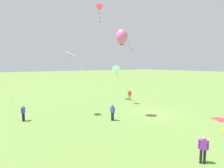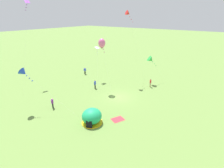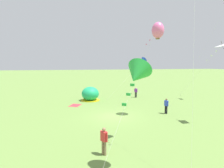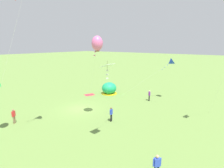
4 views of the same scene
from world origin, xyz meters
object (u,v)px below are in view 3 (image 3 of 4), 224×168
Objects in this scene: person_watching_sky at (166,105)px; kite_blue at (143,61)px; person_near_tent at (136,92)px; person_with_toddler at (104,140)px; kite_pink at (158,30)px; kite_green at (137,75)px; popup_tent at (90,94)px; kite_white at (219,48)px.

person_watching_sky is 0.21× the size of kite_blue.
person_watching_sky and person_near_tent have the same top height.
person_with_toddler is at bearing -49.58° from person_watching_sky.
kite_blue is 0.82× the size of kite_pink.
kite_green reaches higher than person_with_toddler.
popup_tent is 0.48× the size of kite_green.
kite_blue is 1.06× the size of kite_white.
kite_pink reaches higher than kite_blue.
person_watching_sky is 0.23× the size of kite_white.
kite_pink is at bearing -9.39° from person_near_tent.
kite_blue is 1.38× the size of kite_green.
person_near_tent is 20.73m from kite_green.
person_with_toddler is 22.69m from kite_blue.
kite_blue is at bearing -178.77° from kite_white.
kite_blue is (-12.17, 2.32, 5.10)m from person_watching_sky.
kite_white is at bearing 118.08° from kite_green.
person_watching_sky is at bearing 130.42° from person_with_toddler.
popup_tent is 16.24m from person_with_toddler.
kite_pink is at bearing -129.67° from kite_white.
person_with_toddler is at bearing -26.86° from person_near_tent.
person_near_tent is 0.21× the size of kite_blue.
kite_blue is at bearing 138.32° from person_near_tent.
kite_blue is (-3.11, 9.78, 5.06)m from popup_tent.
person_watching_sky is (-7.16, 8.41, 0.00)m from person_with_toddler.
popup_tent is 1.63× the size of person_with_toddler.
person_near_tent is 0.18× the size of kite_pink.
kite_green is at bearing -37.83° from person_watching_sky.
kite_green is (5.25, -9.85, -1.90)m from kite_white.
person_near_tent is 0.23× the size of kite_white.
kite_blue reaches higher than kite_green.
kite_white reaches higher than popup_tent.
person_watching_sky is 0.18× the size of kite_pink.
person_with_toddler and person_near_tent have the same top height.
kite_pink is (10.22, -1.69, 7.95)m from person_near_tent.
popup_tent is at bearing -142.17° from kite_white.
kite_blue is at bearing 156.08° from kite_green.
kite_blue is at bearing 150.97° from person_with_toddler.
popup_tent is 0.35× the size of kite_blue.
person_with_toddler is 0.30× the size of kite_green.
kite_blue is (-19.33, 10.73, 5.10)m from person_with_toddler.
person_watching_sky is at bearing 39.48° from popup_tent.
kite_green is (2.08, 1.23, 4.06)m from person_with_toddler.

